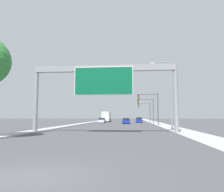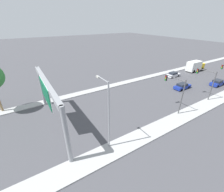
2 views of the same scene
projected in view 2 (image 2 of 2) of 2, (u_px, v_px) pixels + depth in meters
The scene contains 9 objects.
median_strip_left at pixel (175, 70), 51.03m from camera, with size 2.00×120.00×0.15m.
sign_gantry at pixel (47, 92), 21.65m from camera, with size 16.92×0.73×7.90m.
car_far_right at pixel (182, 86), 37.24m from camera, with size 1.85×4.63×1.43m.
car_far_center at pixel (217, 83), 39.17m from camera, with size 1.84×4.42×1.54m.
car_mid_center at pixel (173, 75), 45.15m from camera, with size 1.77×4.45×1.41m.
truck_box_primary at pixel (195, 66), 49.77m from camera, with size 2.41×7.23×3.31m.
traffic_light_near_intersection at pixel (177, 89), 26.44m from camera, with size 4.33×0.32×6.67m.
traffic_light_mid_block at pixel (207, 80), 31.21m from camera, with size 4.15×0.32×6.37m.
street_lamp_right at pixel (107, 111), 18.13m from camera, with size 2.87×0.28×9.55m.
Camera 2 is at (21.56, 15.55, 15.46)m, focal length 24.00 mm.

